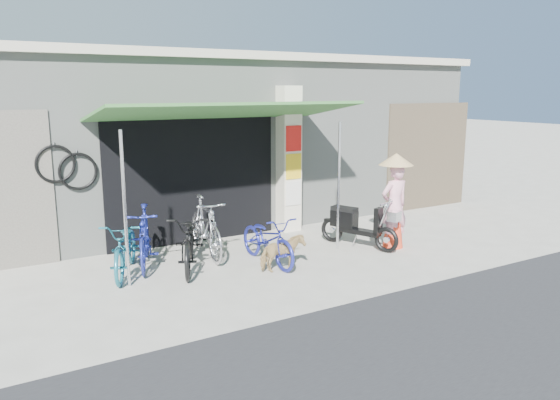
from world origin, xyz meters
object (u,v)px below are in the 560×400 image
street_dog (282,253)px  nun (394,201)px  bike_black (190,241)px  bike_navy (268,239)px  bike_silver (205,227)px  moped (357,225)px  bike_teal (126,247)px  bike_blue (144,237)px

street_dog → nun: (2.52, 0.15, 0.57)m
bike_black → bike_navy: bearing=6.2°
bike_silver → moped: (2.68, -0.90, -0.11)m
bike_navy → nun: 2.58m
bike_teal → street_dog: 2.51m
bike_silver → bike_navy: bike_silver is taller
bike_black → bike_navy: 1.31m
bike_black → bike_navy: bike_black is taller
bike_teal → street_dog: bike_teal is taller
moped → bike_black: bearing=151.8°
bike_blue → bike_silver: bike_silver is taller
bike_black → moped: size_ratio=1.17×
bike_teal → bike_silver: bearing=34.4°
nun → bike_navy: bearing=-6.8°
bike_navy → nun: (2.52, -0.34, 0.45)m
bike_silver → street_dog: bearing=-56.2°
bike_teal → street_dog: (2.22, -1.15, -0.15)m
street_dog → bike_teal: bearing=67.0°
bike_black → moped: (3.18, -0.37, -0.06)m
bike_black → bike_silver: size_ratio=1.03×
bike_navy → moped: (1.93, 0.03, -0.00)m
bike_silver → nun: 3.52m
bike_teal → bike_navy: (2.23, -0.66, -0.03)m
bike_black → nun: bearing=12.7°
bike_blue → nun: bearing=4.6°
bike_blue → bike_black: bike_blue is taller
bike_teal → bike_black: size_ratio=0.94×
bike_silver → street_dog: size_ratio=2.47×
moped → nun: bearing=-53.8°
bike_blue → street_dog: 2.31m
bike_silver → bike_navy: 1.20m
bike_teal → bike_navy: size_ratio=1.07×
bike_silver → street_dog: (0.74, -1.41, -0.23)m
bike_blue → bike_black: (0.61, -0.49, -0.03)m
bike_teal → bike_black: (0.98, -0.27, 0.03)m
nun → moped: bearing=-31.3°
bike_teal → bike_blue: bearing=54.9°
bike_teal → bike_navy: 2.33m
street_dog → moped: bearing=-70.9°
bike_blue → bike_navy: bearing=-5.2°
bike_silver → moped: bike_silver is taller
bike_navy → bike_teal: bearing=161.4°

